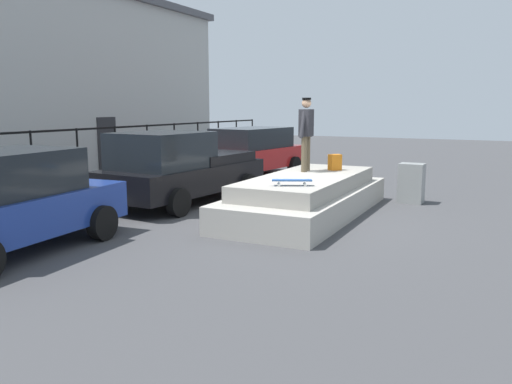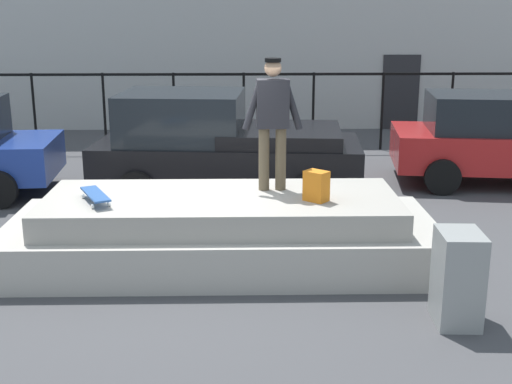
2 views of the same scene
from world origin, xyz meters
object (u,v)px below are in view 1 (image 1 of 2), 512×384
(backpack, at_px, (335,162))
(car_blue_sedan_near, at_px, (4,202))
(skateboard, at_px, (292,181))
(utility_box, at_px, (411,183))
(car_black_pickup_mid, at_px, (179,168))
(skateboarder, at_px, (306,129))
(car_red_hatchback_far, at_px, (252,151))

(backpack, distance_m, car_blue_sedan_near, 7.27)
(skateboard, relative_size, backpack, 2.06)
(backpack, bearing_deg, utility_box, 170.91)
(car_black_pickup_mid, bearing_deg, skateboarder, -75.21)
(skateboard, xyz_separation_m, utility_box, (4.06, -1.57, -0.49))
(backpack, height_order, utility_box, backpack)
(skateboarder, xyz_separation_m, car_blue_sedan_near, (-5.76, 3.10, -1.02))
(skateboarder, relative_size, car_blue_sedan_near, 0.41)
(utility_box, bearing_deg, backpack, 132.68)
(car_blue_sedan_near, xyz_separation_m, utility_box, (7.61, -5.24, -0.36))
(car_black_pickup_mid, xyz_separation_m, car_red_hatchback_far, (5.35, 0.67, -0.01))
(backpack, bearing_deg, car_black_pickup_mid, -28.62)
(skateboard, bearing_deg, car_blue_sedan_near, 134.01)
(skateboarder, xyz_separation_m, car_red_hatchback_far, (4.55, 3.71, -0.99))
(skateboarder, bearing_deg, car_red_hatchback_far, 39.24)
(backpack, bearing_deg, skateboard, 41.47)
(skateboarder, distance_m, car_red_hatchback_far, 5.95)
(car_blue_sedan_near, height_order, car_black_pickup_mid, car_black_pickup_mid)
(car_red_hatchback_far, bearing_deg, backpack, -133.33)
(car_black_pickup_mid, relative_size, utility_box, 4.74)
(car_black_pickup_mid, bearing_deg, skateboard, -111.33)
(skateboarder, relative_size, utility_box, 1.72)
(backpack, bearing_deg, car_red_hatchback_far, -92.20)
(car_red_hatchback_far, bearing_deg, utility_box, -114.75)
(skateboard, xyz_separation_m, backpack, (2.74, 0.02, 0.09))
(car_black_pickup_mid, bearing_deg, backpack, -69.74)
(skateboarder, bearing_deg, car_blue_sedan_near, 151.71)
(backpack, height_order, car_blue_sedan_near, car_blue_sedan_near)
(skateboarder, height_order, utility_box, skateboarder)
(car_blue_sedan_near, bearing_deg, skateboarder, -28.29)
(car_black_pickup_mid, bearing_deg, car_red_hatchback_far, 7.12)
(skateboarder, relative_size, car_red_hatchback_far, 0.40)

